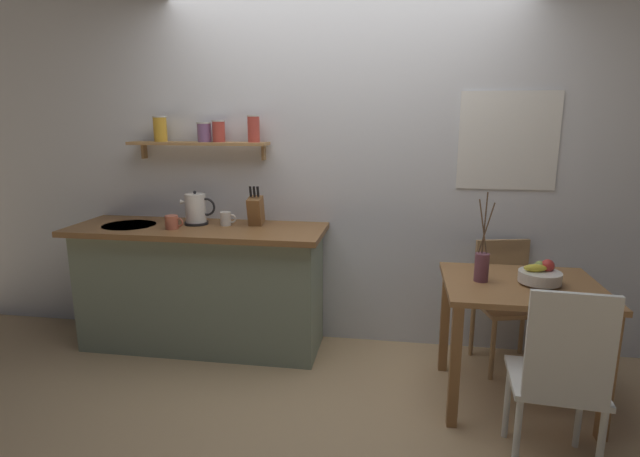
% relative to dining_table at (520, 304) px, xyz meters
% --- Properties ---
extents(ground_plane, '(14.00, 14.00, 0.00)m').
position_rel_dining_table_xyz_m(ground_plane, '(-1.14, 0.11, -0.62)').
color(ground_plane, tan).
extents(back_wall, '(6.80, 0.11, 2.70)m').
position_rel_dining_table_xyz_m(back_wall, '(-0.94, 0.76, 0.73)').
color(back_wall, silver).
rests_on(back_wall, ground_plane).
extents(kitchen_counter, '(1.83, 0.63, 0.92)m').
position_rel_dining_table_xyz_m(kitchen_counter, '(-2.14, 0.43, -0.15)').
color(kitchen_counter, gray).
rests_on(kitchen_counter, ground_plane).
extents(wall_shelf, '(1.04, 0.20, 0.32)m').
position_rel_dining_table_xyz_m(wall_shelf, '(-2.14, 0.60, 0.93)').
color(wall_shelf, tan).
extents(dining_table, '(0.88, 0.74, 0.75)m').
position_rel_dining_table_xyz_m(dining_table, '(0.00, 0.00, 0.00)').
color(dining_table, '#9E6B3D').
rests_on(dining_table, ground_plane).
extents(dining_chair_near, '(0.44, 0.44, 0.96)m').
position_rel_dining_table_xyz_m(dining_chair_near, '(0.04, -0.65, -0.09)').
color(dining_chair_near, white).
rests_on(dining_chair_near, ground_plane).
extents(dining_chair_far, '(0.52, 0.50, 0.85)m').
position_rel_dining_table_xyz_m(dining_chair_far, '(0.04, 0.52, -0.13)').
color(dining_chair_far, tan).
rests_on(dining_chair_far, ground_plane).
extents(fruit_bowl, '(0.24, 0.24, 0.14)m').
position_rel_dining_table_xyz_m(fruit_bowl, '(0.09, 0.00, 0.18)').
color(fruit_bowl, silver).
rests_on(fruit_bowl, dining_table).
extents(twig_vase, '(0.09, 0.08, 0.53)m').
position_rel_dining_table_xyz_m(twig_vase, '(-0.23, 0.00, 0.22)').
color(twig_vase, brown).
rests_on(twig_vase, dining_table).
extents(electric_kettle, '(0.26, 0.17, 0.25)m').
position_rel_dining_table_xyz_m(electric_kettle, '(-2.18, 0.49, 0.41)').
color(electric_kettle, black).
rests_on(electric_kettle, kitchen_counter).
extents(knife_block, '(0.10, 0.15, 0.29)m').
position_rel_dining_table_xyz_m(knife_block, '(-1.74, 0.52, 0.41)').
color(knife_block, brown).
rests_on(knife_block, kitchen_counter).
extents(coffee_mug_by_sink, '(0.13, 0.09, 0.09)m').
position_rel_dining_table_xyz_m(coffee_mug_by_sink, '(-2.28, 0.32, 0.35)').
color(coffee_mug_by_sink, '#C6664C').
rests_on(coffee_mug_by_sink, kitchen_counter).
extents(coffee_mug_spare, '(0.12, 0.08, 0.10)m').
position_rel_dining_table_xyz_m(coffee_mug_spare, '(-1.95, 0.48, 0.35)').
color(coffee_mug_spare, white).
rests_on(coffee_mug_spare, kitchen_counter).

